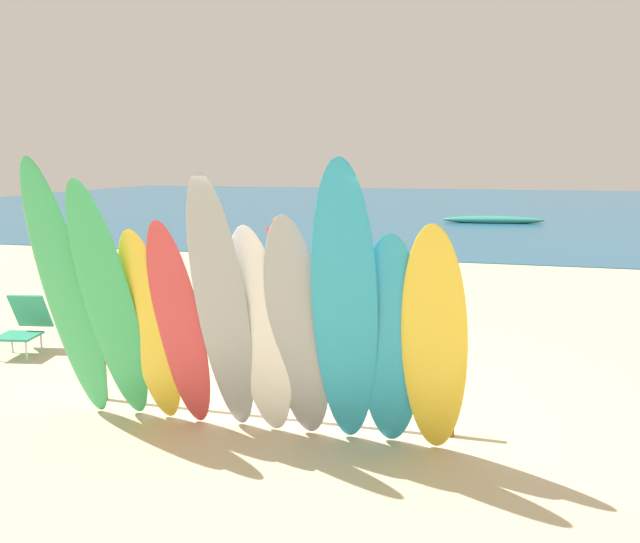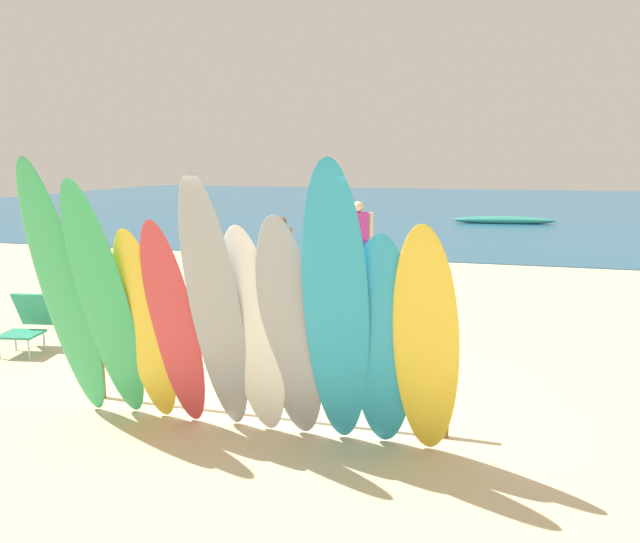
# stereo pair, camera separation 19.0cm
# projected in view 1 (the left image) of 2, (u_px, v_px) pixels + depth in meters

# --- Properties ---
(ground) EXTENTS (60.00, 60.00, 0.00)m
(ground) POSITION_uv_depth(u_px,v_px,m) (412.00, 243.00, 19.91)
(ground) COLOR beige
(ocean_water) EXTENTS (60.00, 40.00, 0.02)m
(ocean_water) POSITION_uv_depth(u_px,v_px,m) (444.00, 206.00, 35.67)
(ocean_water) COLOR #235B7F
(ocean_water) RESTS_ON ground
(surfboard_rack) EXTENTS (3.88, 0.07, 0.72)m
(surfboard_rack) POSITION_uv_depth(u_px,v_px,m) (265.00, 363.00, 6.46)
(surfboard_rack) COLOR brown
(surfboard_rack) RESTS_ON ground
(surfboard_green_0) EXTENTS (0.52, 0.91, 2.67)m
(surfboard_green_0) POSITION_uv_depth(u_px,v_px,m) (67.00, 296.00, 6.08)
(surfboard_green_0) COLOR #38B266
(surfboard_green_0) RESTS_ON ground
(surfboard_green_1) EXTENTS (0.58, 1.06, 2.49)m
(surfboard_green_1) POSITION_uv_depth(u_px,v_px,m) (110.00, 308.00, 5.97)
(surfboard_green_1) COLOR #38B266
(surfboard_green_1) RESTS_ON ground
(surfboard_yellow_2) EXTENTS (0.51, 0.70, 2.03)m
(surfboard_yellow_2) POSITION_uv_depth(u_px,v_px,m) (151.00, 330.00, 6.07)
(surfboard_yellow_2) COLOR yellow
(surfboard_yellow_2) RESTS_ON ground
(surfboard_red_3) EXTENTS (0.51, 0.75, 2.13)m
(surfboard_red_3) POSITION_uv_depth(u_px,v_px,m) (180.00, 329.00, 5.93)
(surfboard_red_3) COLOR #D13D42
(surfboard_red_3) RESTS_ON ground
(surfboard_grey_4) EXTENTS (0.55, 1.06, 2.55)m
(surfboard_grey_4) POSITION_uv_depth(u_px,v_px,m) (223.00, 312.00, 5.68)
(surfboard_grey_4) COLOR #999EA3
(surfboard_grey_4) RESTS_ON ground
(surfboard_white_5) EXTENTS (0.61, 0.74, 2.10)m
(surfboard_white_5) POSITION_uv_depth(u_px,v_px,m) (261.00, 335.00, 5.77)
(surfboard_white_5) COLOR white
(surfboard_white_5) RESTS_ON ground
(surfboard_grey_6) EXTENTS (0.59, 0.84, 2.21)m
(surfboard_grey_6) POSITION_uv_depth(u_px,v_px,m) (298.00, 333.00, 5.63)
(surfboard_grey_6) COLOR #999EA3
(surfboard_grey_6) RESTS_ON ground
(surfboard_teal_7) EXTENTS (0.67, 1.16, 2.66)m
(surfboard_teal_7) POSITION_uv_depth(u_px,v_px,m) (345.00, 315.00, 5.34)
(surfboard_teal_7) COLOR #289EC6
(surfboard_teal_7) RESTS_ON ground
(surfboard_teal_8) EXTENTS (0.61, 0.79, 2.07)m
(surfboard_teal_8) POSITION_uv_depth(u_px,v_px,m) (391.00, 346.00, 5.49)
(surfboard_teal_8) COLOR #289EC6
(surfboard_teal_8) RESTS_ON ground
(surfboard_yellow_9) EXTENTS (0.60, 0.82, 2.16)m
(surfboard_yellow_9) POSITION_uv_depth(u_px,v_px,m) (434.00, 346.00, 5.34)
(surfboard_yellow_9) COLOR yellow
(surfboard_yellow_9) RESTS_ON ground
(beachgoer_midbeach) EXTENTS (0.65, 0.30, 1.73)m
(beachgoer_midbeach) POSITION_uv_depth(u_px,v_px,m) (352.00, 235.00, 13.67)
(beachgoer_midbeach) COLOR beige
(beachgoer_midbeach) RESTS_ON ground
(beachgoer_strolling) EXTENTS (0.50, 0.37, 1.53)m
(beachgoer_strolling) POSITION_uv_depth(u_px,v_px,m) (277.00, 250.00, 12.30)
(beachgoer_strolling) COLOR brown
(beachgoer_strolling) RESTS_ON ground
(beach_chair_red) EXTENTS (0.61, 0.79, 0.81)m
(beach_chair_red) POSITION_uv_depth(u_px,v_px,m) (25.00, 323.00, 8.62)
(beach_chair_red) COLOR #B7B7BC
(beach_chair_red) RESTS_ON ground
(beach_chair_blue) EXTENTS (0.75, 0.86, 0.80)m
(beach_chair_blue) POSITION_uv_depth(u_px,v_px,m) (88.00, 304.00, 9.74)
(beach_chair_blue) COLOR #B7B7BC
(beach_chair_blue) RESTS_ON ground
(distant_boat) EXTENTS (4.11, 1.05, 0.33)m
(distant_boat) POSITION_uv_depth(u_px,v_px,m) (493.00, 220.00, 25.93)
(distant_boat) COLOR teal
(distant_boat) RESTS_ON ground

